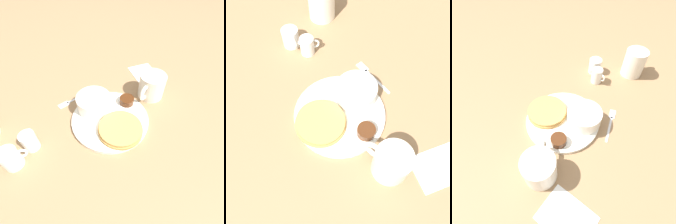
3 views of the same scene
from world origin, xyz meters
The scene contains 12 objects.
ground_plane centered at (0.00, 0.00, 0.00)m, with size 4.00×4.00×0.00m, color #93704C.
plate centered at (0.00, 0.00, 0.01)m, with size 0.24×0.24×0.01m.
pancake_stack centered at (-0.05, -0.02, 0.02)m, with size 0.13×0.13×0.02m.
bowl centered at (0.06, 0.04, 0.04)m, with size 0.11×0.11×0.05m.
syrup_cup centered at (0.05, -0.07, 0.02)m, with size 0.05×0.05×0.02m.
butter_ramekin centered at (0.07, 0.04, 0.03)m, with size 0.05×0.05×0.04m.
coffee_mug centered at (0.08, -0.16, 0.04)m, with size 0.10×0.11×0.08m.
creamer_pitcher_near centered at (-0.04, 0.23, 0.03)m, with size 0.06×0.04×0.06m.
creamer_pitcher_far centered at (-0.08, 0.27, 0.03)m, with size 0.05×0.07×0.06m.
fork centered at (0.12, 0.11, 0.00)m, with size 0.07×0.13×0.00m.
napkin centered at (0.20, -0.19, 0.00)m, with size 0.14×0.11×0.00m.
second_mug centered at (0.03, 0.37, 0.05)m, with size 0.08×0.12×0.10m.
Camera 3 is at (0.24, -0.24, 0.48)m, focal length 28.00 mm.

